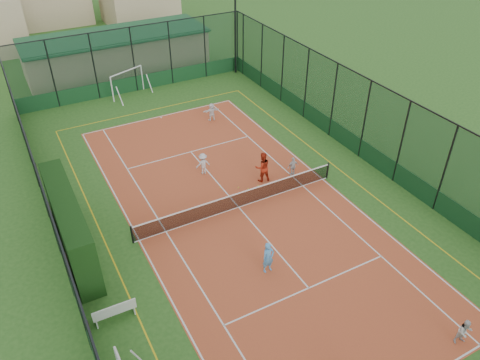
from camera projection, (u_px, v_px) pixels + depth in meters
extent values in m
plane|color=#29591E|center=(239.00, 207.00, 24.83)|extent=(300.00, 300.00, 0.00)
cube|color=#C3572B|center=(239.00, 207.00, 24.83)|extent=(11.17, 23.97, 0.01)
cube|color=black|center=(70.00, 225.00, 21.33)|extent=(1.04, 6.94, 3.04)
imported|color=#50A1E4|center=(268.00, 258.00, 20.63)|extent=(0.59, 0.41, 1.58)
imported|color=silver|center=(465.00, 332.00, 17.65)|extent=(0.69, 0.60, 1.19)
imported|color=silver|center=(203.00, 164.00, 27.10)|extent=(0.89, 0.56, 1.32)
imported|color=silver|center=(293.00, 166.00, 26.98)|extent=(0.70, 0.30, 1.20)
imported|color=white|center=(212.00, 112.00, 32.60)|extent=(1.21, 0.48, 1.27)
imported|color=#AE2712|center=(262.00, 167.00, 26.37)|extent=(0.98, 0.82, 1.82)
sphere|color=#CCE033|center=(220.00, 188.00, 26.23)|extent=(0.07, 0.07, 0.07)
sphere|color=#CCE033|center=(238.00, 188.00, 26.24)|extent=(0.07, 0.07, 0.07)
sphere|color=#CCE033|center=(248.00, 189.00, 26.15)|extent=(0.07, 0.07, 0.07)
sphere|color=#CCE033|center=(258.00, 186.00, 26.39)|extent=(0.07, 0.07, 0.07)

